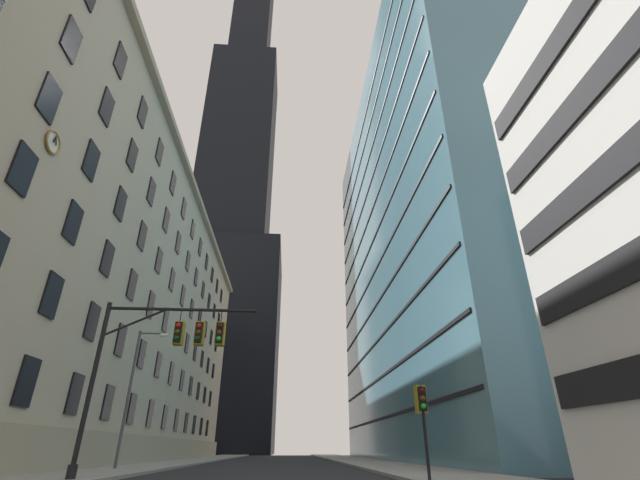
% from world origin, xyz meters
% --- Properties ---
extents(station_building, '(17.14, 73.24, 29.82)m').
position_xyz_m(station_building, '(-19.24, 30.62, 14.89)').
color(station_building, '#B2A88E').
rests_on(station_building, ground).
extents(dark_skyscraper, '(28.57, 28.57, 224.52)m').
position_xyz_m(dark_skyscraper, '(-16.12, 93.20, 68.70)').
color(dark_skyscraper, black).
rests_on(dark_skyscraper, ground).
extents(glass_office_midrise, '(17.15, 51.45, 49.97)m').
position_xyz_m(glass_office_midrise, '(19.52, 33.46, 24.98)').
color(glass_office_midrise, teal).
rests_on(glass_office_midrise, ground).
extents(traffic_signal_mast, '(6.79, 0.63, 6.98)m').
position_xyz_m(traffic_signal_mast, '(-4.07, 5.68, 5.22)').
color(traffic_signal_mast, black).
rests_on(traffic_signal_mast, sidewalk_left).
extents(traffic_light_near_right, '(0.40, 0.63, 3.35)m').
position_xyz_m(traffic_light_near_right, '(6.51, 4.20, 2.80)').
color(traffic_light_near_right, black).
rests_on(traffic_light_near_right, sidewalk_right).
extents(street_lamppost, '(1.93, 0.32, 8.14)m').
position_xyz_m(street_lamppost, '(-8.58, 15.56, 4.92)').
color(street_lamppost, '#47474C').
rests_on(street_lamppost, sidewalk_left).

